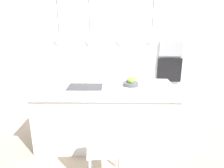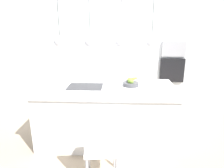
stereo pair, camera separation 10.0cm
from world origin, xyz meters
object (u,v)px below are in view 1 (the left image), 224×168
(oven, at_px, (169,70))
(chair_near, at_px, (104,146))
(fruit_bowl, at_px, (131,83))
(microwave, at_px, (171,49))

(oven, bearing_deg, chair_near, -119.31)
(fruit_bowl, relative_size, chair_near, 0.29)
(microwave, relative_size, oven, 0.96)
(oven, distance_m, chair_near, 2.93)
(fruit_bowl, height_order, microwave, microwave)
(microwave, bearing_deg, oven, 0.00)
(fruit_bowl, bearing_deg, microwave, 55.57)
(microwave, relative_size, chair_near, 0.61)
(microwave, height_order, oven, microwave)
(fruit_bowl, distance_m, microwave, 1.86)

